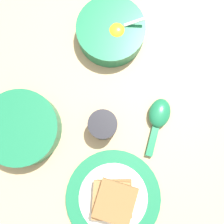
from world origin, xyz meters
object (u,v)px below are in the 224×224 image
at_px(toast_plate, 113,198).
at_px(toast_sandwich, 113,200).
at_px(egg_bowl, 111,32).
at_px(congee_bowl, 21,128).
at_px(soup_spoon, 159,117).
at_px(drinking_cup, 103,125).

height_order(toast_plate, toast_sandwich, toast_sandwich).
height_order(egg_bowl, congee_bowl, egg_bowl).
height_order(egg_bowl, toast_plate, egg_bowl).
distance_m(soup_spoon, congee_bowl, 0.34).
height_order(egg_bowl, drinking_cup, egg_bowl).
relative_size(toast_plate, toast_sandwich, 1.83).
distance_m(egg_bowl, soup_spoon, 0.25).
xyz_separation_m(toast_plate, congee_bowl, (-0.28, 0.00, 0.02)).
height_order(toast_sandwich, soup_spoon, toast_sandwich).
bearing_deg(congee_bowl, soup_spoon, 41.93).
distance_m(toast_plate, congee_bowl, 0.28).
xyz_separation_m(egg_bowl, toast_sandwich, (0.25, -0.33, 0.01)).
relative_size(toast_plate, soup_spoon, 1.54).
distance_m(egg_bowl, drinking_cup, 0.24).
bearing_deg(drinking_cup, egg_bowl, 122.29).
xyz_separation_m(toast_plate, toast_sandwich, (0.00, -0.00, 0.03)).
relative_size(toast_plate, drinking_cup, 3.32).
height_order(toast_plate, soup_spoon, soup_spoon).
distance_m(toast_plate, toast_sandwich, 0.03).
relative_size(egg_bowl, congee_bowl, 0.95).
height_order(congee_bowl, drinking_cup, drinking_cup).
bearing_deg(soup_spoon, drinking_cup, -133.87).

